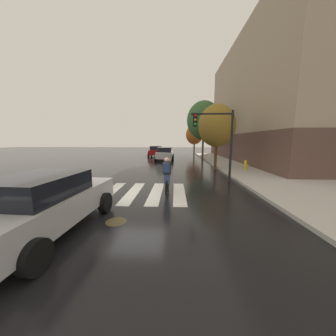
{
  "coord_description": "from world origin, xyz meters",
  "views": [
    {
      "loc": [
        1.76,
        -8.21,
        2.46
      ],
      "look_at": [
        1.4,
        0.69,
        1.09
      ],
      "focal_mm": 19.14,
      "sensor_mm": 36.0,
      "label": 1
    }
  ],
  "objects_px": {
    "sedan_near": "(44,203)",
    "sedan_far": "(156,151)",
    "fire_hydrant": "(245,165)",
    "traffic_light_near": "(218,134)",
    "street_tree_mid": "(204,120)",
    "sedan_mid": "(165,154)",
    "manhole_cover": "(116,222)",
    "street_tree_near": "(217,126)",
    "cyclist": "(167,175)",
    "street_tree_far": "(194,135)"
  },
  "relations": [
    {
      "from": "sedan_near",
      "to": "cyclist",
      "type": "xyz_separation_m",
      "value": [
        3.07,
        3.84,
        0.02
      ]
    },
    {
      "from": "street_tree_mid",
      "to": "fire_hydrant",
      "type": "bearing_deg",
      "value": -75.96
    },
    {
      "from": "traffic_light_near",
      "to": "street_tree_near",
      "type": "bearing_deg",
      "value": 78.08
    },
    {
      "from": "fire_hydrant",
      "to": "street_tree_far",
      "type": "height_order",
      "value": "street_tree_far"
    },
    {
      "from": "manhole_cover",
      "to": "fire_hydrant",
      "type": "bearing_deg",
      "value": 51.71
    },
    {
      "from": "sedan_mid",
      "to": "manhole_cover",
      "type": "bearing_deg",
      "value": -91.59
    },
    {
      "from": "cyclist",
      "to": "street_tree_mid",
      "type": "distance_m",
      "value": 16.07
    },
    {
      "from": "manhole_cover",
      "to": "fire_hydrant",
      "type": "xyz_separation_m",
      "value": [
        7.49,
        9.49,
        0.53
      ]
    },
    {
      "from": "sedan_near",
      "to": "sedan_far",
      "type": "relative_size",
      "value": 0.99
    },
    {
      "from": "street_tree_far",
      "to": "street_tree_mid",
      "type": "bearing_deg",
      "value": -88.17
    },
    {
      "from": "manhole_cover",
      "to": "street_tree_far",
      "type": "xyz_separation_m",
      "value": [
        5.07,
        26.21,
        3.47
      ]
    },
    {
      "from": "street_tree_near",
      "to": "sedan_far",
      "type": "bearing_deg",
      "value": 117.61
    },
    {
      "from": "sedan_mid",
      "to": "cyclist",
      "type": "height_order",
      "value": "cyclist"
    },
    {
      "from": "fire_hydrant",
      "to": "street_tree_near",
      "type": "xyz_separation_m",
      "value": [
        -2.2,
        1.02,
        3.18
      ]
    },
    {
      "from": "manhole_cover",
      "to": "cyclist",
      "type": "distance_m",
      "value": 3.53
    },
    {
      "from": "street_tree_mid",
      "to": "street_tree_near",
      "type": "bearing_deg",
      "value": -90.28
    },
    {
      "from": "sedan_mid",
      "to": "fire_hydrant",
      "type": "xyz_separation_m",
      "value": [
        7.01,
        -8.02,
        -0.31
      ]
    },
    {
      "from": "manhole_cover",
      "to": "street_tree_mid",
      "type": "relative_size",
      "value": 0.09
    },
    {
      "from": "sedan_mid",
      "to": "sedan_far",
      "type": "height_order",
      "value": "sedan_far"
    },
    {
      "from": "sedan_near",
      "to": "sedan_far",
      "type": "distance_m",
      "value": 23.57
    },
    {
      "from": "manhole_cover",
      "to": "street_tree_near",
      "type": "height_order",
      "value": "street_tree_near"
    },
    {
      "from": "street_tree_mid",
      "to": "street_tree_far",
      "type": "xyz_separation_m",
      "value": [
        -0.26,
        8.06,
        -1.5
      ]
    },
    {
      "from": "manhole_cover",
      "to": "sedan_near",
      "type": "relative_size",
      "value": 0.14
    },
    {
      "from": "sedan_mid",
      "to": "street_tree_far",
      "type": "bearing_deg",
      "value": 62.21
    },
    {
      "from": "sedan_far",
      "to": "traffic_light_near",
      "type": "bearing_deg",
      "value": -72.39
    },
    {
      "from": "fire_hydrant",
      "to": "traffic_light_near",
      "type": "bearing_deg",
      "value": -130.41
    },
    {
      "from": "manhole_cover",
      "to": "traffic_light_near",
      "type": "bearing_deg",
      "value": 53.17
    },
    {
      "from": "street_tree_far",
      "to": "manhole_cover",
      "type": "bearing_deg",
      "value": -100.95
    },
    {
      "from": "manhole_cover",
      "to": "sedan_near",
      "type": "height_order",
      "value": "sedan_near"
    },
    {
      "from": "traffic_light_near",
      "to": "street_tree_mid",
      "type": "xyz_separation_m",
      "value": [
        1.05,
        12.44,
        2.11
      ]
    },
    {
      "from": "sedan_far",
      "to": "street_tree_mid",
      "type": "relative_size",
      "value": 0.64
    },
    {
      "from": "sedan_far",
      "to": "fire_hydrant",
      "type": "bearing_deg",
      "value": -57.06
    },
    {
      "from": "sedan_near",
      "to": "street_tree_mid",
      "type": "bearing_deg",
      "value": 69.68
    },
    {
      "from": "street_tree_mid",
      "to": "manhole_cover",
      "type": "bearing_deg",
      "value": -106.36
    },
    {
      "from": "sedan_near",
      "to": "cyclist",
      "type": "bearing_deg",
      "value": 51.35
    },
    {
      "from": "sedan_far",
      "to": "street_tree_near",
      "type": "xyz_separation_m",
      "value": [
        6.45,
        -12.34,
        2.86
      ]
    },
    {
      "from": "street_tree_near",
      "to": "cyclist",
      "type": "bearing_deg",
      "value": -117.68
    },
    {
      "from": "sedan_mid",
      "to": "street_tree_near",
      "type": "bearing_deg",
      "value": -55.53
    },
    {
      "from": "sedan_near",
      "to": "street_tree_far",
      "type": "bearing_deg",
      "value": 75.97
    },
    {
      "from": "cyclist",
      "to": "fire_hydrant",
      "type": "relative_size",
      "value": 2.19
    },
    {
      "from": "sedan_near",
      "to": "sedan_mid",
      "type": "relative_size",
      "value": 0.99
    },
    {
      "from": "fire_hydrant",
      "to": "street_tree_near",
      "type": "bearing_deg",
      "value": 155.14
    },
    {
      "from": "sedan_mid",
      "to": "street_tree_mid",
      "type": "distance_m",
      "value": 6.4
    },
    {
      "from": "cyclist",
      "to": "fire_hydrant",
      "type": "height_order",
      "value": "cyclist"
    },
    {
      "from": "manhole_cover",
      "to": "fire_hydrant",
      "type": "distance_m",
      "value": 12.11
    },
    {
      "from": "manhole_cover",
      "to": "sedan_near",
      "type": "bearing_deg",
      "value": -156.61
    },
    {
      "from": "sedan_near",
      "to": "street_tree_near",
      "type": "distance_m",
      "value": 13.52
    },
    {
      "from": "sedan_far",
      "to": "street_tree_near",
      "type": "bearing_deg",
      "value": -62.39
    },
    {
      "from": "fire_hydrant",
      "to": "street_tree_far",
      "type": "bearing_deg",
      "value": 98.25
    },
    {
      "from": "sedan_near",
      "to": "sedan_mid",
      "type": "height_order",
      "value": "sedan_mid"
    }
  ]
}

